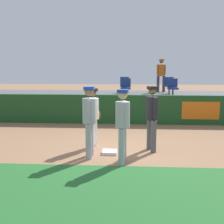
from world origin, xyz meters
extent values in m
plane|color=#936B4C|center=(0.00, 0.00, 0.00)|extent=(60.00, 60.00, 0.00)
cube|color=#26662B|center=(0.00, -2.60, 0.00)|extent=(18.00, 2.80, 0.01)
cube|color=white|center=(-0.20, -0.18, 0.04)|extent=(0.40, 0.40, 0.08)
cylinder|color=white|center=(-0.70, 0.57, 0.43)|extent=(0.15, 0.15, 0.86)
cylinder|color=white|center=(-0.76, 0.26, 0.43)|extent=(0.15, 0.15, 0.86)
cylinder|color=white|center=(-0.73, 0.42, 1.16)|extent=(0.38, 0.38, 0.60)
sphere|color=brown|center=(-0.73, 0.42, 1.63)|extent=(0.22, 0.22, 0.22)
cube|color=black|center=(-0.73, 0.42, 1.70)|extent=(0.27, 0.27, 0.08)
cylinder|color=white|center=(-0.70, 0.61, 1.18)|extent=(0.09, 0.09, 0.56)
cylinder|color=white|center=(-0.77, 0.22, 1.18)|extent=(0.09, 0.09, 0.56)
ellipsoid|color=brown|center=(-0.60, 0.60, 0.94)|extent=(0.15, 0.22, 0.28)
cylinder|color=#9EA3AD|center=(0.19, -0.81, 0.45)|extent=(0.15, 0.15, 0.90)
cylinder|color=#9EA3AD|center=(0.16, -1.13, 0.45)|extent=(0.15, 0.15, 0.90)
cylinder|color=#9EA3AD|center=(0.18, -0.97, 1.22)|extent=(0.38, 0.38, 0.63)
sphere|color=tan|center=(0.18, -0.97, 1.71)|extent=(0.24, 0.24, 0.24)
cube|color=#193899|center=(0.18, -0.97, 1.79)|extent=(0.27, 0.27, 0.08)
cylinder|color=#9EA3AD|center=(0.20, -0.76, 1.24)|extent=(0.09, 0.09, 0.59)
cylinder|color=#9EA3AD|center=(0.15, -1.18, 1.24)|extent=(0.09, 0.09, 0.59)
cylinder|color=#9EA3AD|center=(-0.69, -0.38, 0.46)|extent=(0.16, 0.16, 0.92)
cylinder|color=#9EA3AD|center=(-0.70, -0.71, 0.46)|extent=(0.16, 0.16, 0.92)
cylinder|color=#9EA3AD|center=(-0.70, -0.55, 1.24)|extent=(0.36, 0.36, 0.65)
sphere|color=#8C6647|center=(-0.70, -0.55, 1.74)|extent=(0.24, 0.24, 0.24)
cube|color=#193899|center=(-0.70, -0.55, 1.82)|extent=(0.26, 0.26, 0.08)
cylinder|color=#9EA3AD|center=(-0.69, -0.33, 1.26)|extent=(0.09, 0.09, 0.60)
cylinder|color=#9EA3AD|center=(-0.70, -0.76, 1.26)|extent=(0.09, 0.09, 0.60)
cylinder|color=#4C4C51|center=(0.91, 0.34, 0.45)|extent=(0.15, 0.15, 0.90)
cylinder|color=#4C4C51|center=(1.01, 0.03, 0.45)|extent=(0.15, 0.15, 0.90)
cylinder|color=black|center=(0.96, 0.18, 1.22)|extent=(0.44, 0.44, 0.63)
sphere|color=brown|center=(0.96, 0.18, 1.71)|extent=(0.24, 0.24, 0.24)
cube|color=black|center=(0.96, 0.18, 1.79)|extent=(0.31, 0.31, 0.08)
cylinder|color=black|center=(0.89, 0.38, 1.24)|extent=(0.09, 0.09, 0.59)
cylinder|color=black|center=(1.02, -0.02, 1.24)|extent=(0.09, 0.09, 0.59)
cube|color=#19471E|center=(0.00, 4.10, 0.60)|extent=(18.00, 0.24, 1.20)
cube|color=orange|center=(3.16, 3.98, 0.60)|extent=(1.50, 0.02, 0.72)
cube|color=#59595E|center=(0.00, 6.67, 0.48)|extent=(18.00, 4.80, 0.97)
cylinder|color=#4C4C51|center=(0.00, 7.27, 1.17)|extent=(0.08, 0.08, 0.40)
cube|color=navy|center=(0.00, 7.27, 1.37)|extent=(0.45, 0.44, 0.08)
cube|color=navy|center=(0.00, 7.46, 1.61)|extent=(0.45, 0.06, 0.40)
cylinder|color=#4C4C51|center=(2.29, 7.27, 1.17)|extent=(0.08, 0.08, 0.40)
cube|color=navy|center=(2.29, 7.27, 1.37)|extent=(0.46, 0.44, 0.08)
cube|color=navy|center=(2.29, 7.46, 1.61)|extent=(0.46, 0.06, 0.40)
cylinder|color=#4C4C51|center=(2.23, 5.47, 1.17)|extent=(0.08, 0.08, 0.40)
cube|color=navy|center=(2.23, 5.47, 1.37)|extent=(0.45, 0.44, 0.08)
cube|color=navy|center=(2.23, 5.66, 1.61)|extent=(0.45, 0.06, 0.40)
cylinder|color=#4C4C51|center=(0.10, 5.47, 1.17)|extent=(0.08, 0.08, 0.40)
cube|color=navy|center=(0.10, 5.47, 1.37)|extent=(0.45, 0.44, 0.08)
cube|color=navy|center=(0.10, 5.66, 1.61)|extent=(0.45, 0.06, 0.40)
cylinder|color=#33384C|center=(2.10, 8.17, 1.40)|extent=(0.15, 0.15, 0.87)
cylinder|color=#33384C|center=(1.79, 8.12, 1.40)|extent=(0.15, 0.15, 0.87)
cylinder|color=#BF5919|center=(1.95, 8.15, 2.14)|extent=(0.38, 0.38, 0.61)
sphere|color=brown|center=(1.95, 8.15, 2.62)|extent=(0.23, 0.23, 0.23)
cube|color=#BF5919|center=(1.95, 8.15, 2.69)|extent=(0.27, 0.27, 0.08)
cylinder|color=#BF5919|center=(2.15, 8.18, 2.16)|extent=(0.09, 0.09, 0.57)
cylinder|color=#BF5919|center=(1.75, 8.12, 2.16)|extent=(0.09, 0.09, 0.57)
camera|label=1|loc=(0.40, -8.05, 2.40)|focal=47.62mm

